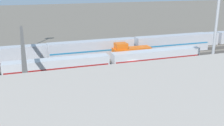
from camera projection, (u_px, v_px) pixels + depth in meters
ground_plane at (133, 71)px, 62.71m from camera, size 400.00×400.00×0.00m
track_bed_0 at (110, 53)px, 78.56m from camera, size 140.00×2.80×0.12m
track_bed_1 at (116, 57)px, 74.02m from camera, size 140.00×2.80×0.12m
track_bed_2 at (122, 62)px, 69.49m from camera, size 140.00×2.80×0.12m
track_bed_3 at (129, 68)px, 64.96m from camera, size 140.00×2.80×0.12m
track_bed_4 at (138, 74)px, 60.43m from camera, size 140.00×2.80×0.12m
track_bed_5 at (148, 82)px, 55.90m from camera, size 140.00×2.80×0.12m
track_bed_6 at (159, 91)px, 51.37m from camera, size 140.00×2.80×0.12m
track_bed_7 at (173, 101)px, 46.83m from camera, size 140.00×2.80×0.12m
train_on_track_3 at (58, 67)px, 59.19m from camera, size 71.40×3.06×3.80m
train_on_track_2 at (131, 54)px, 69.60m from camera, size 10.00×3.00×5.00m
train_on_track_1 at (134, 47)px, 74.94m from camera, size 47.20×3.06×5.00m
train_on_track_0 at (114, 46)px, 78.35m from camera, size 119.80×3.00×3.80m
signal_gantry at (23, 46)px, 53.15m from camera, size 0.70×40.00×8.80m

